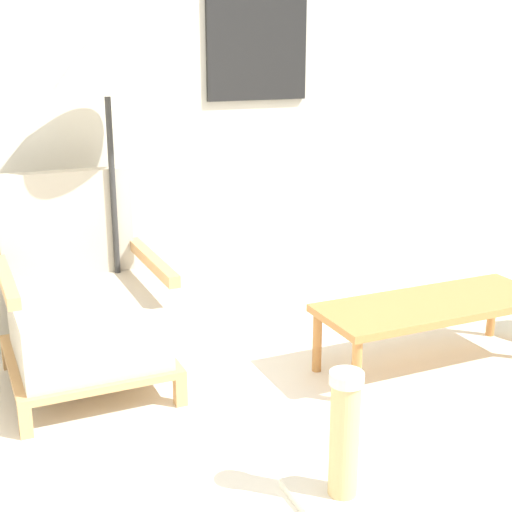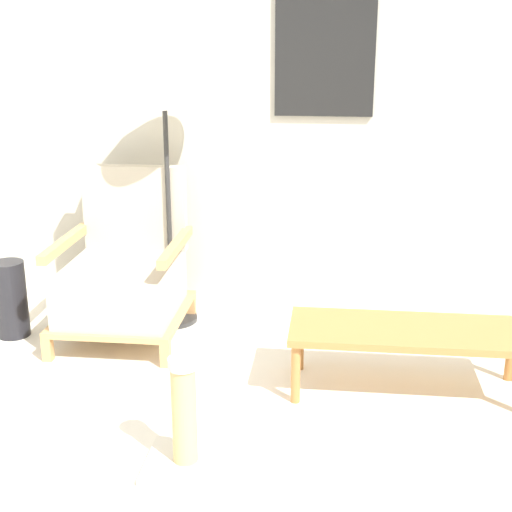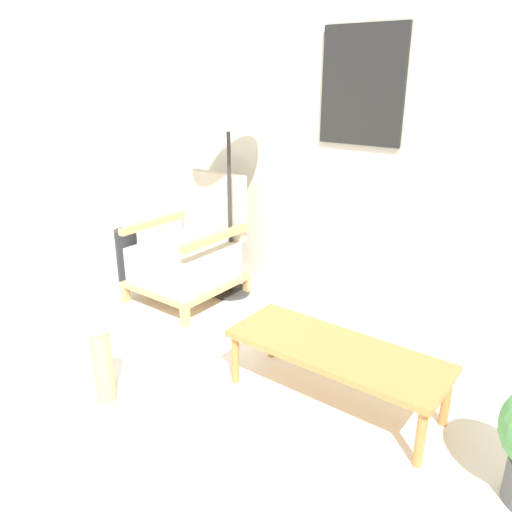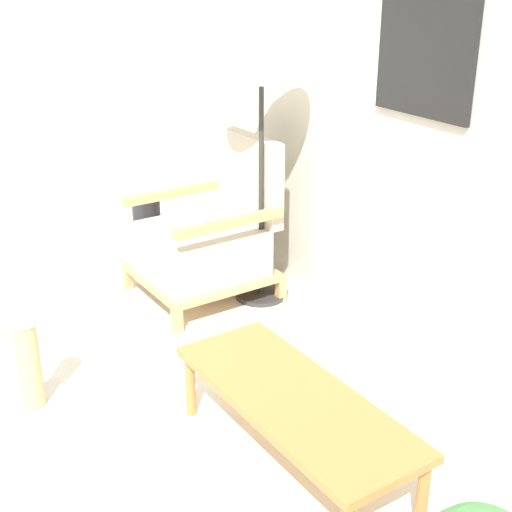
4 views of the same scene
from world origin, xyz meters
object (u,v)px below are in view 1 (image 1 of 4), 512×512
Objects in this scene: floor_lamp at (106,68)px; scratching_post at (343,459)px; armchair at (83,311)px; coffee_table at (434,309)px.

floor_lamp is 3.32× the size of scratching_post.
coffee_table is (1.52, -0.50, -0.06)m from armchair.
floor_lamp is at bearing 151.07° from coffee_table.
floor_lamp is (0.21, 0.23, 1.03)m from armchair.
armchair is 1.39m from scratching_post.
scratching_post is at bearing -141.31° from coffee_table.
scratching_post is (-0.92, -0.74, -0.13)m from coffee_table.
floor_lamp reaches higher than coffee_table.
armchair reaches higher than coffee_table.
armchair is at bearing -133.22° from floor_lamp.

